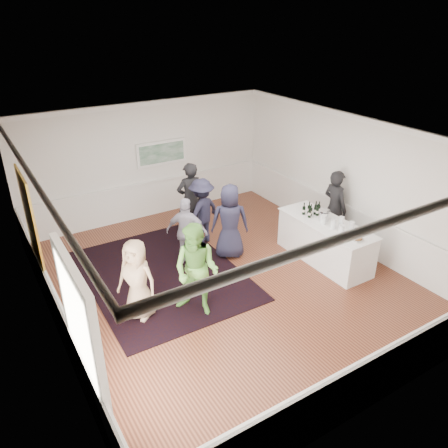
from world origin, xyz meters
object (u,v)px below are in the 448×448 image
ice_bucket (324,216)px  guest_navy (230,222)px  guest_green (196,270)px  guest_lilac (187,232)px  guest_dark_b (190,199)px  bartender (334,208)px  nut_bowl (357,239)px  guest_tan (137,280)px  serving_table (325,241)px  guest_dark_a (202,211)px

ice_bucket → guest_navy: bearing=145.7°
guest_green → guest_lilac: bearing=122.1°
guest_dark_b → guest_navy: bearing=102.6°
bartender → guest_green: size_ratio=1.02×
bartender → guest_dark_b: (-2.78, 2.30, 0.01)m
guest_lilac → nut_bowl: bearing=179.9°
guest_tan → guest_green: guest_green is taller
serving_table → bartender: bartender is taller
serving_table → guest_dark_b: 3.51m
serving_table → guest_navy: guest_navy is taller
guest_lilac → guest_green: bearing=111.1°
guest_lilac → ice_bucket: 3.14m
guest_tan → guest_dark_b: (2.45, 2.54, 0.15)m
guest_dark_b → guest_green: bearing=67.8°
guest_tan → serving_table: bearing=48.0°
serving_table → guest_dark_a: size_ratio=1.44×
guest_dark_a → guest_dark_b: size_ratio=0.87×
bartender → nut_bowl: (-0.85, -1.51, 0.06)m
guest_navy → guest_dark_a: bearing=-46.9°
nut_bowl → guest_tan: bearing=163.8°
bartender → guest_tan: size_ratio=1.17×
guest_dark_b → guest_navy: guest_dark_b is taller
guest_tan → guest_green: size_ratio=0.87×
guest_lilac → guest_dark_b: bearing=-78.0°
guest_lilac → ice_bucket: bearing=-164.1°
guest_navy → ice_bucket: size_ratio=6.91×
guest_dark_b → nut_bowl: bearing=120.3°
guest_green → guest_dark_b: 3.33m
guest_tan → guest_lilac: (1.67, 1.23, -0.00)m
bartender → ice_bucket: 0.88m
guest_navy → ice_bucket: guest_navy is taller
guest_tan → guest_dark_a: 3.16m
serving_table → guest_dark_b: bearing=125.0°
bartender → guest_dark_a: size_ratio=1.13×
guest_dark_b → ice_bucket: 3.39m
guest_dark_a → guest_lilac: bearing=24.8°
ice_bucket → serving_table: bearing=-98.6°
guest_dark_a → guest_navy: (0.22, -0.94, 0.06)m
ice_bucket → bartender: bearing=28.9°
guest_green → guest_dark_b: size_ratio=0.97×
guest_tan → nut_bowl: 4.56m
guest_dark_a → guest_navy: bearing=84.9°
guest_lilac → nut_bowl: size_ratio=6.39×
guest_dark_a → ice_bucket: 2.94m
guest_dark_b → ice_bucket: size_ratio=7.43×
bartender → guest_green: (-4.22, -0.70, -0.02)m
serving_table → guest_tan: 4.47m
guest_green → guest_dark_b: guest_dark_b is taller
guest_dark_a → guest_dark_b: (-0.02, 0.57, 0.12)m
guest_green → guest_dark_a: guest_green is taller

